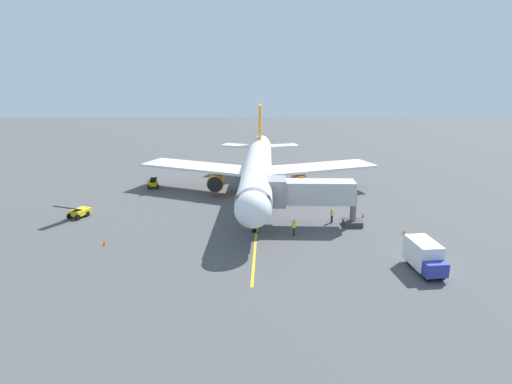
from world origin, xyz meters
name	(u,v)px	position (x,y,z in m)	size (l,w,h in m)	color
ground_plane	(249,197)	(0.00, 0.00, 0.00)	(220.00, 220.00, 0.00)	#4C4C4F
apron_lead_in_line	(258,211)	(-1.27, 6.20, 0.01)	(0.24, 40.00, 0.01)	yellow
airplane	(258,169)	(-1.27, -0.08, 4.00)	(34.79, 40.29, 11.50)	white
jet_bridge	(303,193)	(-6.29, 11.36, 3.76)	(11.44, 3.28, 5.40)	#B7B7BC
ground_crew_marshaller	(294,228)	(-5.01, 14.70, 0.89)	(0.47, 0.41, 1.71)	#23232D
ground_crew_wing_walker	(322,184)	(-10.83, -4.12, 0.89)	(0.44, 0.47, 1.71)	#23232D
ground_crew_loader	(332,215)	(-9.73, 10.58, 0.89)	(0.43, 0.47, 1.71)	#23232D
belt_loader_near_nose	(79,212)	(20.12, 8.67, 0.71)	(2.89, 4.68, 2.32)	yellow
belt_loader_portside	(153,183)	(14.43, -5.13, 0.71)	(2.50, 4.73, 2.32)	yellow
box_truck_starboard_side	(425,256)	(-15.61, 23.21, 1.39)	(2.45, 4.79, 2.62)	#2D3899
safety_cone_nose_left	(104,243)	(14.16, 17.44, 0.28)	(0.32, 0.32, 0.55)	#F2590F
safety_cone_nose_right	(415,255)	(-15.83, 20.40, 0.28)	(0.32, 0.32, 0.55)	#F2590F
safety_cone_wing_port	(404,232)	(-16.84, 14.38, 0.28)	(0.32, 0.32, 0.55)	#F2590F
safety_cone_wing_starboard	(363,215)	(-13.81, 8.71, 0.28)	(0.32, 0.32, 0.55)	#F2590F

